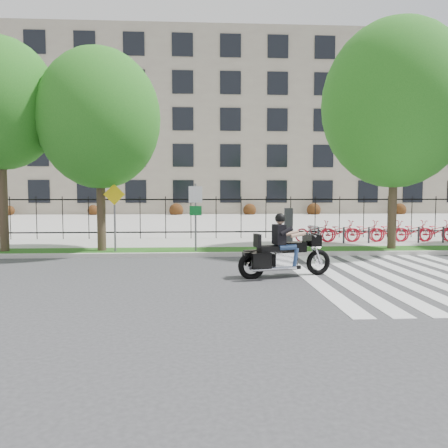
{
  "coord_description": "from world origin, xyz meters",
  "views": [
    {
      "loc": [
        -0.79,
        -11.59,
        2.28
      ],
      "look_at": [
        0.03,
        3.0,
        1.26
      ],
      "focal_mm": 35.0,
      "sensor_mm": 36.0,
      "label": 1
    }
  ],
  "objects": [
    {
      "name": "ground",
      "position": [
        0.0,
        0.0,
        0.0
      ],
      "size": [
        120.0,
        120.0,
        0.0
      ],
      "primitive_type": "plane",
      "color": "#343436",
      "rests_on": "ground"
    },
    {
      "name": "plaza",
      "position": [
        0.0,
        25.0,
        0.05
      ],
      "size": [
        80.0,
        34.0,
        0.1
      ],
      "primitive_type": "cube",
      "color": "#A9A69E",
      "rests_on": "ground"
    },
    {
      "name": "sign_pole_regulatory",
      "position": [
        -0.94,
        4.58,
        1.74
      ],
      "size": [
        0.5,
        0.09,
        2.5
      ],
      "color": "#59595B",
      "rests_on": "grass_verge"
    },
    {
      "name": "office_building",
      "position": [
        0.0,
        44.92,
        9.97
      ],
      "size": [
        60.0,
        21.9,
        20.15
      ],
      "color": "gray",
      "rests_on": "ground"
    },
    {
      "name": "lamp_post_right",
      "position": [
        10.0,
        12.0,
        3.21
      ],
      "size": [
        1.06,
        0.7,
        4.25
      ],
      "color": "black",
      "rests_on": "ground"
    },
    {
      "name": "crosswalk_stripes",
      "position": [
        4.83,
        0.0,
        0.01
      ],
      "size": [
        5.7,
        8.0,
        0.01
      ],
      "primitive_type": null,
      "color": "silver",
      "rests_on": "ground"
    },
    {
      "name": "street_tree_2",
      "position": [
        6.7,
        4.95,
        5.68
      ],
      "size": [
        5.55,
        5.55,
        8.73
      ],
      "color": "#382B1E",
      "rests_on": "grass_verge"
    },
    {
      "name": "sidewalk",
      "position": [
        0.0,
        7.45,
        0.07
      ],
      "size": [
        60.0,
        3.5,
        0.15
      ],
      "primitive_type": "cube",
      "color": "#A9A69E",
      "rests_on": "ground"
    },
    {
      "name": "iron_fence",
      "position": [
        0.0,
        9.2,
        1.15
      ],
      "size": [
        30.0,
        0.06,
        2.0
      ],
      "primitive_type": null,
      "color": "black",
      "rests_on": "sidewalk"
    },
    {
      "name": "sign_pole_warning",
      "position": [
        -3.9,
        4.58,
        1.74
      ],
      "size": [
        0.78,
        0.09,
        2.49
      ],
      "color": "#59595B",
      "rests_on": "grass_verge"
    },
    {
      "name": "grass_verge",
      "position": [
        0.0,
        4.95,
        0.07
      ],
      "size": [
        60.0,
        1.5,
        0.15
      ],
      "primitive_type": "cube",
      "color": "#205816",
      "rests_on": "ground"
    },
    {
      "name": "street_tree_1",
      "position": [
        -4.47,
        4.95,
        5.03
      ],
      "size": [
        4.48,
        4.48,
        7.47
      ],
      "color": "#382B1E",
      "rests_on": "grass_verge"
    },
    {
      "name": "curb",
      "position": [
        0.0,
        4.1,
        0.07
      ],
      "size": [
        60.0,
        0.2,
        0.15
      ],
      "primitive_type": "cube",
      "color": "beige",
      "rests_on": "ground"
    },
    {
      "name": "street_tree_0",
      "position": [
        -8.03,
        4.95,
        5.53
      ],
      "size": [
        4.18,
        4.18,
        7.8
      ],
      "color": "#382B1E",
      "rests_on": "grass_verge"
    },
    {
      "name": "bike_share_station",
      "position": [
        8.06,
        7.2,
        0.63
      ],
      "size": [
        9.98,
        0.85,
        1.5
      ],
      "color": "#2D2D33",
      "rests_on": "sidewalk"
    },
    {
      "name": "motorcycle_rider",
      "position": [
        1.54,
        0.13,
        0.7
      ],
      "size": [
        2.69,
        1.14,
        2.11
      ],
      "color": "black",
      "rests_on": "ground"
    }
  ]
}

